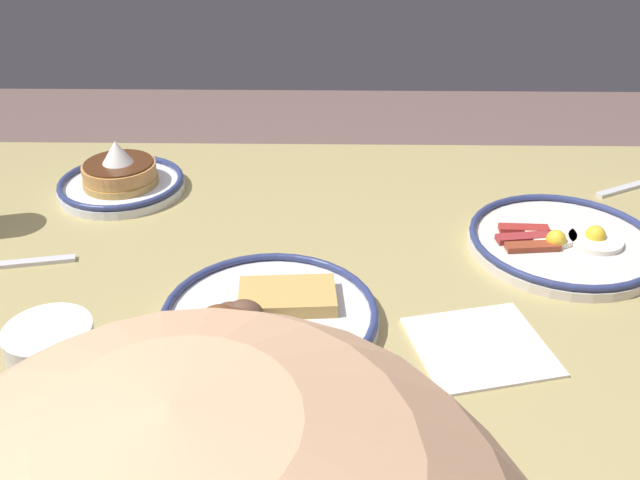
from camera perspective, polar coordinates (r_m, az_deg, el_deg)
dining_table at (r=1.00m, az=-0.70°, el=-6.66°), size 1.30×0.90×0.73m
plate_near_main at (r=1.05m, az=19.44°, el=-0.12°), size 0.27×0.27×0.04m
plate_center_pancakes at (r=1.20m, az=-16.12°, el=4.84°), size 0.21×0.21×0.09m
plate_far_companion at (r=0.84m, az=-4.46°, el=-6.23°), size 0.27×0.27×0.05m
coffee_mug at (r=0.76m, az=-21.03°, el=-9.63°), size 0.10×0.11×0.10m
paper_napkin at (r=0.84m, az=13.08°, el=-8.55°), size 0.18×0.17×0.00m
fork_near at (r=1.30m, az=24.86°, el=4.21°), size 0.17×0.10×0.01m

